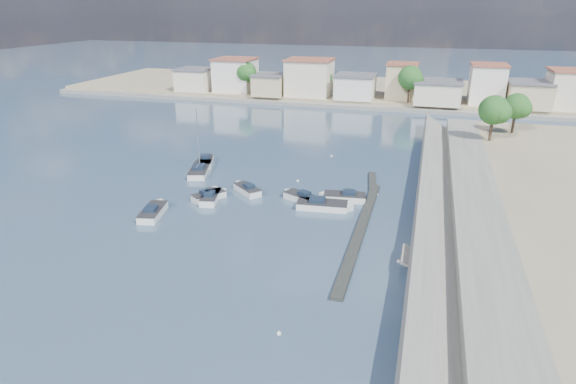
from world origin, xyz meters
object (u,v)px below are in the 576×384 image
(motorboat_e, at_px, (211,197))
(motorboat_g, at_px, (206,162))
(motorboat_b, at_px, (210,196))
(sailboat, at_px, (200,169))
(motorboat_h, at_px, (325,206))
(motorboat_d, at_px, (342,197))
(motorboat_a, at_px, (154,212))
(motorboat_f, at_px, (300,197))
(motorboat_c, at_px, (246,189))

(motorboat_e, distance_m, motorboat_g, 13.47)
(motorboat_b, height_order, sailboat, sailboat)
(motorboat_h, bearing_deg, sailboat, 157.82)
(motorboat_e, xyz_separation_m, motorboat_h, (13.42, 1.12, 0.00))
(motorboat_d, height_order, motorboat_e, same)
(motorboat_a, bearing_deg, motorboat_f, 30.81)
(motorboat_e, xyz_separation_m, sailboat, (-5.70, 8.92, 0.03))
(motorboat_b, xyz_separation_m, motorboat_c, (3.32, 3.20, 0.00))
(motorboat_c, xyz_separation_m, motorboat_d, (11.70, 0.78, -0.00))
(motorboat_c, relative_size, motorboat_d, 0.78)
(motorboat_g, bearing_deg, motorboat_h, -28.57)
(motorboat_c, relative_size, motorboat_f, 0.92)
(motorboat_g, bearing_deg, motorboat_c, -41.83)
(motorboat_b, relative_size, motorboat_e, 0.81)
(motorboat_a, relative_size, motorboat_f, 1.20)
(motorboat_g, xyz_separation_m, sailboat, (0.64, -2.97, 0.03))
(motorboat_d, bearing_deg, motorboat_f, -163.52)
(sailboat, bearing_deg, motorboat_f, -21.26)
(motorboat_c, distance_m, motorboat_f, 6.96)
(motorboat_d, bearing_deg, motorboat_b, -165.15)
(motorboat_e, height_order, motorboat_h, same)
(motorboat_a, xyz_separation_m, sailboat, (-1.50, 14.64, 0.03))
(motorboat_h, height_order, sailboat, sailboat)
(motorboat_a, height_order, motorboat_c, same)
(motorboat_c, distance_m, motorboat_e, 4.62)
(motorboat_f, xyz_separation_m, sailboat, (-15.76, 6.13, 0.03))
(motorboat_d, height_order, motorboat_h, same)
(motorboat_a, bearing_deg, motorboat_h, 21.21)
(motorboat_d, distance_m, sailboat, 21.06)
(motorboat_b, relative_size, motorboat_g, 0.78)
(motorboat_c, bearing_deg, sailboat, 148.05)
(motorboat_a, bearing_deg, motorboat_b, 55.97)
(motorboat_f, bearing_deg, motorboat_e, -164.52)
(motorboat_d, bearing_deg, sailboat, 167.04)
(motorboat_d, xyz_separation_m, motorboat_h, (-1.40, -3.07, 0.00))
(motorboat_g, distance_m, sailboat, 3.03)
(motorboat_c, bearing_deg, motorboat_f, -5.18)
(motorboat_g, relative_size, motorboat_h, 0.84)
(motorboat_b, distance_m, motorboat_d, 15.54)
(motorboat_a, distance_m, motorboat_c, 11.71)
(motorboat_h, relative_size, sailboat, 0.71)
(motorboat_d, bearing_deg, motorboat_g, 160.03)
(motorboat_b, xyz_separation_m, motorboat_h, (13.62, 0.91, 0.00))
(motorboat_g, bearing_deg, sailboat, -77.86)
(motorboat_a, height_order, motorboat_d, same)
(motorboat_e, bearing_deg, motorboat_a, -126.32)
(motorboat_e, relative_size, sailboat, 0.57)
(motorboat_e, bearing_deg, sailboat, 122.60)
(motorboat_h, bearing_deg, motorboat_a, -158.79)
(motorboat_a, xyz_separation_m, motorboat_g, (-2.13, 17.60, 0.00))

